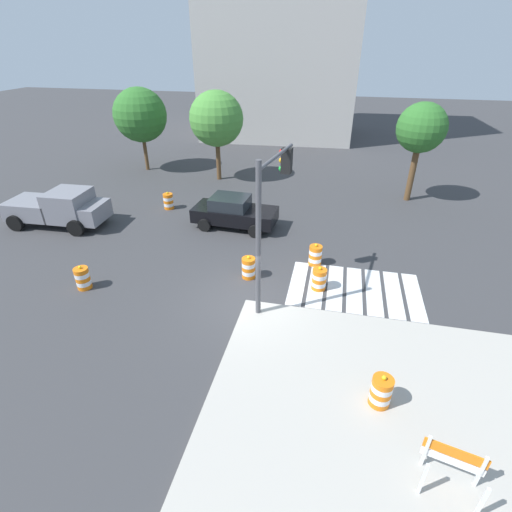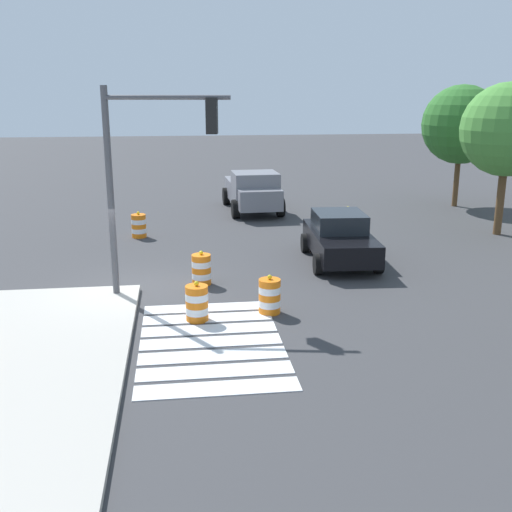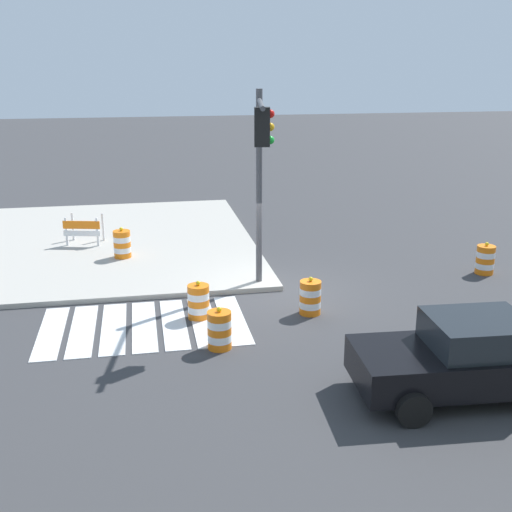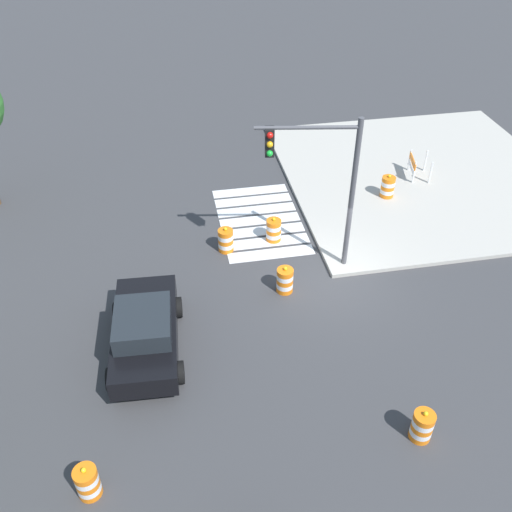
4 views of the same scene
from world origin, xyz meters
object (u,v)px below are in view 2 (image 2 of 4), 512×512
at_px(traffic_barrel_near_corner, 139,226).
at_px(traffic_barrel_far_curb, 347,220).
at_px(pickup_truck, 253,191).
at_px(street_tree_streetside_far, 461,125).
at_px(sports_car, 340,238).
at_px(traffic_barrel_crosswalk_end, 201,269).
at_px(traffic_barrel_median_near, 270,296).
at_px(traffic_barrel_median_far, 197,303).
at_px(street_tree_streetside_near, 508,130).
at_px(traffic_light_pole, 152,155).

distance_m(traffic_barrel_near_corner, traffic_barrel_far_curb, 8.29).
xyz_separation_m(pickup_truck, street_tree_streetside_far, (-0.15, 10.00, 2.95)).
xyz_separation_m(sports_car, traffic_barrel_crosswalk_end, (1.89, -4.65, -0.36)).
xyz_separation_m(traffic_barrel_median_near, traffic_barrel_far_curb, (-8.84, 4.50, 0.00)).
bearing_deg(traffic_barrel_median_far, pickup_truck, 167.27).
relative_size(traffic_barrel_near_corner, traffic_barrel_median_near, 1.00).
height_order(traffic_barrel_far_curb, street_tree_streetside_near, street_tree_streetside_near).
bearing_deg(traffic_barrel_median_far, traffic_barrel_near_corner, -168.06).
relative_size(traffic_barrel_crosswalk_end, traffic_barrel_median_near, 1.00).
bearing_deg(street_tree_streetside_far, traffic_barrel_near_corner, -72.69).
bearing_deg(street_tree_streetside_far, traffic_barrel_far_curb, -55.25).
relative_size(traffic_barrel_near_corner, traffic_barrel_median_far, 1.00).
xyz_separation_m(traffic_barrel_median_near, traffic_light_pole, (-1.52, -2.88, 3.46)).
relative_size(traffic_barrel_far_curb, street_tree_streetside_far, 0.18).
bearing_deg(street_tree_streetside_far, traffic_barrel_median_near, -39.73).
xyz_separation_m(traffic_barrel_median_far, traffic_barrel_far_curb, (-9.14, 6.36, 0.00)).
bearing_deg(sports_car, street_tree_streetside_near, 112.95).
bearing_deg(traffic_barrel_median_far, traffic_barrel_far_curb, 145.14).
bearing_deg(sports_car, traffic_barrel_near_corner, -122.46).
distance_m(pickup_truck, traffic_barrel_median_near, 13.42).
bearing_deg(traffic_barrel_far_curb, sports_car, -18.90).
relative_size(traffic_barrel_far_curb, street_tree_streetside_near, 0.17).
bearing_deg(street_tree_streetside_near, sports_car, -67.05).
bearing_deg(street_tree_streetside_far, pickup_truck, -89.17).
height_order(traffic_barrel_median_near, traffic_barrel_far_curb, same).
height_order(traffic_light_pole, street_tree_streetside_near, street_tree_streetside_near).
bearing_deg(traffic_light_pole, street_tree_streetside_near, 114.70).
bearing_deg(street_tree_streetside_far, sports_car, -42.33).
relative_size(pickup_truck, street_tree_streetside_far, 0.90).
bearing_deg(traffic_barrel_median_far, traffic_barrel_median_near, 99.11).
distance_m(traffic_barrel_crosswalk_end, street_tree_streetside_near, 13.36).
bearing_deg(street_tree_streetside_near, traffic_barrel_near_corner, -95.15).
height_order(street_tree_streetside_near, street_tree_streetside_far, street_tree_streetside_near).
relative_size(traffic_barrel_median_near, street_tree_streetside_far, 0.18).
relative_size(pickup_truck, street_tree_streetside_near, 0.89).
bearing_deg(traffic_barrel_far_curb, street_tree_streetside_far, 124.75).
height_order(pickup_truck, traffic_barrel_median_near, pickup_truck).
xyz_separation_m(traffic_barrel_median_near, traffic_barrel_median_far, (0.30, -1.86, 0.00)).
relative_size(pickup_truck, traffic_barrel_median_near, 5.13).
height_order(traffic_barrel_crosswalk_end, traffic_barrel_median_near, same).
xyz_separation_m(traffic_barrel_near_corner, traffic_barrel_crosswalk_end, (6.22, 2.16, 0.00)).
distance_m(traffic_barrel_far_curb, street_tree_streetside_far, 8.88).
relative_size(traffic_barrel_near_corner, traffic_light_pole, 0.19).
xyz_separation_m(traffic_barrel_median_near, street_tree_streetside_far, (-13.50, 11.22, 3.47)).
height_order(pickup_truck, traffic_barrel_near_corner, pickup_truck).
bearing_deg(traffic_barrel_median_far, traffic_light_pole, -150.80).
distance_m(traffic_barrel_median_near, street_tree_streetside_far, 17.89).
bearing_deg(traffic_barrel_near_corner, street_tree_streetside_far, 107.31).
relative_size(traffic_barrel_crosswalk_end, traffic_barrel_far_curb, 1.00).
distance_m(sports_car, traffic_barrel_near_corner, 8.07).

